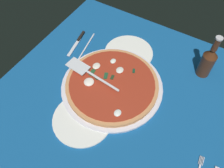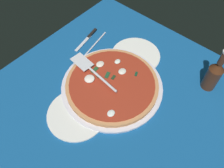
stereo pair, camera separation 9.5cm
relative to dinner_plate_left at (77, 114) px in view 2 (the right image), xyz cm
name	(u,v)px [view 2 (the right image)]	position (x,y,z in cm)	size (l,w,h in cm)	color
ground_plane	(118,100)	(15.66, -7.55, -1.00)	(97.21, 97.21, 0.80)	#134F8B
checker_pattern	(118,100)	(15.66, -7.55, -0.55)	(97.21, 97.21, 0.10)	silver
pizza_pan	(112,86)	(18.56, -1.78, 0.17)	(41.75, 41.75, 1.34)	silver
dinner_plate_left	(77,114)	(0.00, 0.00, 0.00)	(22.75, 22.75, 1.00)	white
dinner_plate_right	(136,55)	(38.72, 1.33, 0.00)	(22.21, 22.21, 1.00)	white
pizza	(112,84)	(18.56, -1.67, 1.80)	(37.99, 37.99, 3.25)	tan
pizza_server	(92,70)	(16.98, 7.76, 4.42)	(6.53, 26.13, 1.00)	silver
place_setting_far	(91,42)	(31.61, 23.03, -0.14)	(21.31, 14.42, 1.40)	white
beer_bottle	(214,74)	(44.88, -31.43, 7.54)	(5.74, 5.74, 20.93)	#482615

